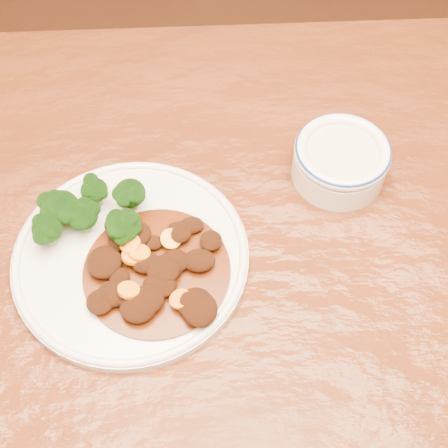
{
  "coord_description": "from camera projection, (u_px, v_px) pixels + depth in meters",
  "views": [
    {
      "loc": [
        -0.07,
        -0.37,
        1.42
      ],
      "look_at": [
        -0.05,
        0.05,
        0.77
      ],
      "focal_mm": 50.0,
      "sensor_mm": 36.0,
      "label": 1
    }
  ],
  "objects": [
    {
      "name": "dinner_plate",
      "position": [
        131.0,
        256.0,
        0.76
      ],
      "size": [
        0.29,
        0.29,
        0.02
      ],
      "rotation": [
        0.0,
        0.0,
        0.33
      ],
      "color": "silver",
      "rests_on": "dining_table"
    },
    {
      "name": "dining_table",
      "position": [
        266.0,
        296.0,
        0.83
      ],
      "size": [
        1.52,
        0.93,
        0.75
      ],
      "rotation": [
        0.0,
        0.0,
        0.02
      ],
      "color": "#55230F",
      "rests_on": "ground"
    },
    {
      "name": "mince_stew",
      "position": [
        154.0,
        270.0,
        0.74
      ],
      "size": [
        0.18,
        0.18,
        0.03
      ],
      "color": "#4E1E08",
      "rests_on": "dinner_plate"
    },
    {
      "name": "broccoli_florets",
      "position": [
        94.0,
        213.0,
        0.76
      ],
      "size": [
        0.13,
        0.09,
        0.05
      ],
      "color": "#72974E",
      "rests_on": "dinner_plate"
    },
    {
      "name": "ground",
      "position": [
        249.0,
        430.0,
        1.4
      ],
      "size": [
        4.0,
        4.0,
        0.0
      ],
      "primitive_type": "plane",
      "color": "#482212",
      "rests_on": "ground"
    },
    {
      "name": "dip_bowl",
      "position": [
        341.0,
        160.0,
        0.82
      ],
      "size": [
        0.13,
        0.13,
        0.06
      ],
      "rotation": [
        0.0,
        0.0,
        0.09
      ],
      "color": "silver",
      "rests_on": "dining_table"
    }
  ]
}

